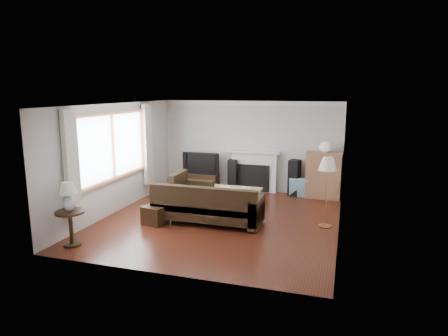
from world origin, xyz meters
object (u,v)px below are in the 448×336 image
(tv_stand, at_px, (203,181))
(bookshelf, at_px, (323,175))
(sectional_sofa, at_px, (208,204))
(coffee_table, at_px, (235,198))
(floor_lamp, at_px, (326,192))
(side_table, at_px, (71,228))

(tv_stand, xyz_separation_m, bookshelf, (3.35, 0.01, 0.38))
(tv_stand, bearing_deg, bookshelf, 0.17)
(tv_stand, relative_size, sectional_sofa, 0.36)
(coffee_table, bearing_deg, sectional_sofa, -102.25)
(floor_lamp, bearing_deg, tv_stand, 147.25)
(sectional_sofa, bearing_deg, side_table, -135.44)
(coffee_table, xyz_separation_m, floor_lamp, (2.15, -0.76, 0.50))
(bookshelf, distance_m, sectional_sofa, 3.54)
(bookshelf, xyz_separation_m, floor_lamp, (0.19, -2.29, 0.13))
(coffee_table, height_order, side_table, side_table)
(floor_lamp, bearing_deg, sectional_sofa, -169.00)
(tv_stand, height_order, floor_lamp, floor_lamp)
(tv_stand, xyz_separation_m, floor_lamp, (3.54, -2.28, 0.51))
(floor_lamp, distance_m, side_table, 5.00)
(bookshelf, distance_m, side_table, 6.29)
(bookshelf, relative_size, side_table, 1.88)
(bookshelf, distance_m, floor_lamp, 2.30)
(sectional_sofa, height_order, coffee_table, sectional_sofa)
(bookshelf, height_order, floor_lamp, floor_lamp)
(floor_lamp, height_order, side_table, floor_lamp)
(bookshelf, xyz_separation_m, coffee_table, (-1.96, -1.52, -0.37))
(tv_stand, distance_m, coffee_table, 2.06)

